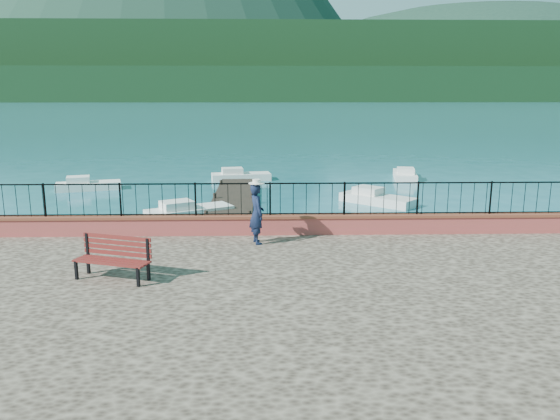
{
  "coord_description": "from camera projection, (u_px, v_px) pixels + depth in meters",
  "views": [
    {
      "loc": [
        -0.45,
        -12.12,
        5.37
      ],
      "look_at": [
        -0.05,
        2.0,
        2.3
      ],
      "focal_mm": 35.0,
      "sensor_mm": 36.0,
      "label": 1
    }
  ],
  "objects": [
    {
      "name": "ground",
      "position": [
        285.0,
        322.0,
        12.99
      ],
      "size": [
        2000.0,
        2000.0,
        0.0
      ],
      "primitive_type": "plane",
      "color": "#19596B",
      "rests_on": "ground"
    },
    {
      "name": "parapet",
      "position": [
        280.0,
        224.0,
        16.29
      ],
      "size": [
        28.0,
        0.46,
        0.58
      ],
      "primitive_type": "cube",
      "color": "#A83D3E",
      "rests_on": "promenade"
    },
    {
      "name": "dock",
      "position": [
        231.0,
        210.0,
        24.63
      ],
      "size": [
        2.0,
        16.0,
        0.3
      ],
      "primitive_type": "cube",
      "color": "#2D231C",
      "rests_on": "ground"
    },
    {
      "name": "companion_hill",
      "position": [
        476.0,
        97.0,
        566.02
      ],
      "size": [
        448.0,
        384.0,
        180.0
      ],
      "primitive_type": "ellipsoid",
      "color": "#142D23",
      "rests_on": "ground"
    },
    {
      "name": "railing",
      "position": [
        280.0,
        199.0,
        16.13
      ],
      "size": [
        27.0,
        0.05,
        0.95
      ],
      "primitive_type": "cube",
      "color": "black",
      "rests_on": "parapet"
    },
    {
      "name": "foothills",
      "position": [
        265.0,
        66.0,
        359.95
      ],
      "size": [
        900.0,
        120.0,
        44.0
      ],
      "primitive_type": "cube",
      "color": "black",
      "rests_on": "ground"
    },
    {
      "name": "hat",
      "position": [
        257.0,
        181.0,
        14.96
      ],
      "size": [
        0.44,
        0.44,
        0.12
      ],
      "primitive_type": "cylinder",
      "color": "white",
      "rests_on": "person"
    },
    {
      "name": "person",
      "position": [
        257.0,
        214.0,
        15.16
      ],
      "size": [
        0.56,
        0.71,
        1.7
      ],
      "primitive_type": "imported",
      "rotation": [
        0.0,
        0.0,
        1.85
      ],
      "color": "#111933",
      "rests_on": "promenade"
    },
    {
      "name": "far_forest",
      "position": [
        265.0,
        85.0,
        304.11
      ],
      "size": [
        900.0,
        60.0,
        18.0
      ],
      "primitive_type": "cube",
      "color": "black",
      "rests_on": "ground"
    },
    {
      "name": "park_bench",
      "position": [
        113.0,
        267.0,
        12.33
      ],
      "size": [
        1.84,
        1.11,
        0.97
      ],
      "rotation": [
        0.0,
        0.0,
        -0.33
      ],
      "color": "black",
      "rests_on": "promenade"
    },
    {
      "name": "boat_5",
      "position": [
        405.0,
        173.0,
        34.17
      ],
      "size": [
        1.92,
        3.71,
        0.8
      ],
      "primitive_type": "cube",
      "rotation": [
        0.0,
        0.0,
        1.39
      ],
      "color": "silver",
      "rests_on": "ground"
    },
    {
      "name": "boat_4",
      "position": [
        241.0,
        174.0,
        33.74
      ],
      "size": [
        3.76,
        1.85,
        0.8
      ],
      "primitive_type": "cube",
      "rotation": [
        0.0,
        0.0,
        0.16
      ],
      "color": "silver",
      "rests_on": "ground"
    },
    {
      "name": "boat_3",
      "position": [
        88.0,
        183.0,
        30.44
      ],
      "size": [
        3.68,
        2.22,
        0.8
      ],
      "primitive_type": "cube",
      "rotation": [
        0.0,
        0.0,
        0.29
      ],
      "color": "white",
      "rests_on": "ground"
    },
    {
      "name": "boat_0",
      "position": [
        189.0,
        208.0,
        23.75
      ],
      "size": [
        3.89,
        2.94,
        0.8
      ],
      "primitive_type": "cube",
      "rotation": [
        0.0,
        0.0,
        0.5
      ],
      "color": "silver",
      "rests_on": "ground"
    },
    {
      "name": "boat_1",
      "position": [
        378.0,
        196.0,
        26.58
      ],
      "size": [
        3.63,
        3.49,
        0.8
      ],
      "primitive_type": "cube",
      "rotation": [
        0.0,
        0.0,
        -0.75
      ],
      "color": "silver",
      "rests_on": "ground"
    }
  ]
}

